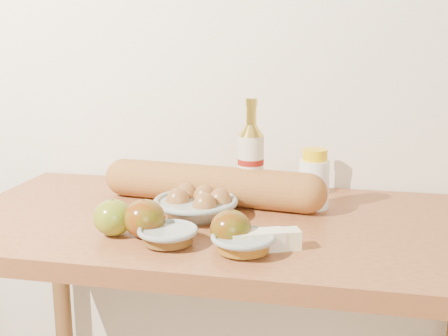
{
  "coord_description": "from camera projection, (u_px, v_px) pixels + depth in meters",
  "views": [
    {
      "loc": [
        0.23,
        0.04,
        1.29
      ],
      "look_at": [
        0.0,
        1.15,
        1.02
      ],
      "focal_mm": 45.0,
      "sensor_mm": 36.0,
      "label": 1
    }
  ],
  "objects": [
    {
      "name": "sugar_bowl",
      "position": [
        168.0,
        236.0,
        1.07
      ],
      "size": [
        0.15,
        0.15,
        0.03
      ],
      "rotation": [
        0.0,
        0.0,
        0.29
      ],
      "color": "gray",
      "rests_on": "table"
    },
    {
      "name": "table",
      "position": [
        227.0,
        271.0,
        1.25
      ],
      "size": [
        1.2,
        0.6,
        0.9
      ],
      "color": "#A56135",
      "rests_on": "ground"
    },
    {
      "name": "syrup_bowl",
      "position": [
        243.0,
        243.0,
        1.03
      ],
      "size": [
        0.16,
        0.16,
        0.03
      ],
      "rotation": [
        0.0,
        0.0,
        0.41
      ],
      "color": "gray",
      "rests_on": "table"
    },
    {
      "name": "apple_yellowgreen",
      "position": [
        113.0,
        217.0,
        1.11
      ],
      "size": [
        0.08,
        0.08,
        0.07
      ],
      "rotation": [
        0.0,
        0.0,
        0.04
      ],
      "color": "olive",
      "rests_on": "table"
    },
    {
      "name": "bourbon_bottle",
      "position": [
        251.0,
        162.0,
        1.3
      ],
      "size": [
        0.08,
        0.08,
        0.25
      ],
      "rotation": [
        0.0,
        0.0,
        -0.37
      ],
      "color": "beige",
      "rests_on": "table"
    },
    {
      "name": "baguette",
      "position": [
        211.0,
        185.0,
        1.32
      ],
      "size": [
        0.56,
        0.16,
        0.09
      ],
      "rotation": [
        0.0,
        0.0,
        -0.12
      ],
      "color": "#B27436",
      "rests_on": "table"
    },
    {
      "name": "apple_redgreen_front",
      "position": [
        144.0,
        218.0,
        1.1
      ],
      "size": [
        0.1,
        0.1,
        0.08
      ],
      "rotation": [
        0.0,
        0.0,
        -0.26
      ],
      "color": "maroon",
      "rests_on": "table"
    },
    {
      "name": "apple_redgreen_right",
      "position": [
        231.0,
        229.0,
        1.05
      ],
      "size": [
        0.09,
        0.09,
        0.07
      ],
      "rotation": [
        0.0,
        0.0,
        0.11
      ],
      "color": "maroon",
      "rests_on": "table"
    },
    {
      "name": "cream_bottle",
      "position": [
        314.0,
        181.0,
        1.28
      ],
      "size": [
        0.09,
        0.09,
        0.14
      ],
      "rotation": [
        0.0,
        0.0,
        0.41
      ],
      "color": "white",
      "rests_on": "table"
    },
    {
      "name": "egg_bowl",
      "position": [
        197.0,
        205.0,
        1.23
      ],
      "size": [
        0.24,
        0.24,
        0.07
      ],
      "rotation": [
        0.0,
        0.0,
        -0.34
      ],
      "color": "gray",
      "rests_on": "table"
    },
    {
      "name": "butter_stick",
      "position": [
        266.0,
        240.0,
        1.04
      ],
      "size": [
        0.13,
        0.08,
        0.04
      ],
      "rotation": [
        0.0,
        0.0,
        0.39
      ],
      "color": "beige",
      "rests_on": "table"
    },
    {
      "name": "back_wall",
      "position": [
        253.0,
        31.0,
        1.44
      ],
      "size": [
        3.5,
        0.02,
        2.6
      ],
      "primitive_type": "cube",
      "color": "white",
      "rests_on": "ground"
    }
  ]
}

